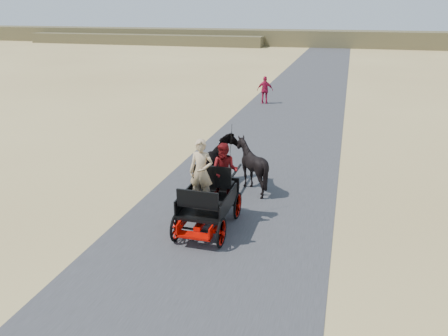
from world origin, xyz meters
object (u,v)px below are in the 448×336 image
(horse_left, at_px, (220,162))
(pedestrian, at_px, (265,90))
(carriage, at_px, (208,216))
(horse_right, at_px, (251,165))

(horse_left, relative_size, pedestrian, 1.16)
(carriage, height_order, horse_right, horse_right)
(horse_left, bearing_deg, horse_right, -180.00)
(horse_right, relative_size, pedestrian, 0.98)
(carriage, relative_size, pedestrian, 1.39)
(carriage, distance_m, horse_left, 3.09)
(horse_left, distance_m, pedestrian, 13.92)
(pedestrian, bearing_deg, horse_right, 93.15)
(carriage, distance_m, pedestrian, 16.96)
(horse_left, xyz_separation_m, horse_right, (1.10, 0.00, 0.00))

